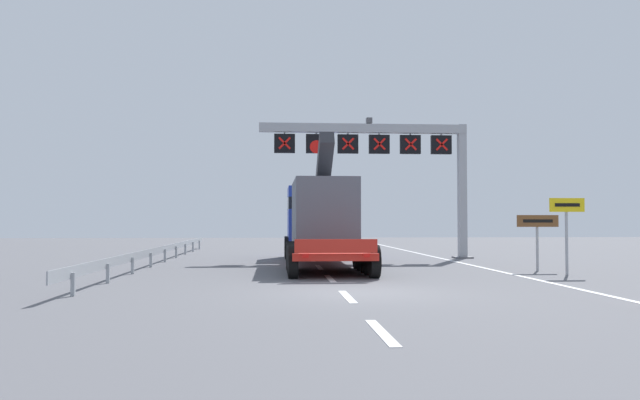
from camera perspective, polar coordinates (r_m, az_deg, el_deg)
name	(u,v)px	position (r m, az deg, el deg)	size (l,w,h in m)	color
ground	(359,292)	(16.92, 3.53, -8.35)	(112.00, 112.00, 0.00)	#5B5B60
lane_markings	(309,257)	(33.46, -1.00, -5.17)	(0.20, 47.99, 0.01)	silver
edge_line_right	(457,262)	(29.94, 12.31, -5.50)	(0.20, 63.00, 0.01)	silver
overhead_lane_gantry	(388,150)	(32.40, 6.17, 4.54)	(10.85, 0.90, 7.16)	#9EA0A5
heavy_haul_truck_red	(319,219)	(28.28, -0.13, -1.74)	(3.03, 14.06, 5.30)	red
exit_sign_yellow	(567,218)	(23.76, 21.43, -1.54)	(1.26, 0.15, 2.71)	#9EA0A5
tourist_info_sign_brown	(538,228)	(25.37, 19.08, -2.41)	(1.61, 0.15, 2.13)	#9EA0A5
guardrail_left	(164,250)	(30.13, -13.94, -4.41)	(0.13, 29.99, 0.76)	#999EA3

